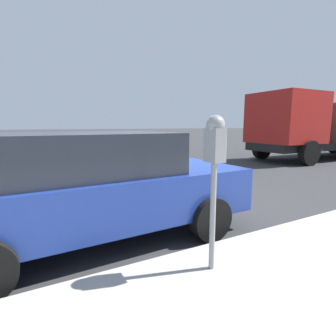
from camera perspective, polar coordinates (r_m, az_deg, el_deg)
ground_plane at (r=5.47m, az=-4.52°, el=-8.37°), size 220.00×220.00×0.00m
parking_meter at (r=2.68m, az=10.08°, el=3.15°), size 0.21×0.19×1.63m
car_blue at (r=3.94m, az=-15.92°, el=-3.44°), size 2.20×4.46×1.55m
dump_truck at (r=15.33m, az=31.11°, el=7.86°), size 3.06×8.62×3.05m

